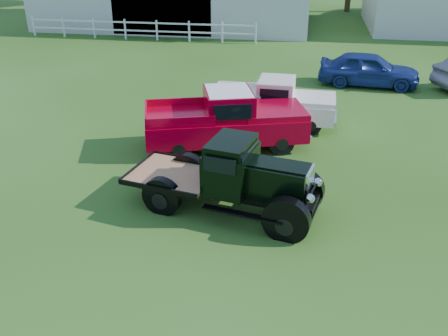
% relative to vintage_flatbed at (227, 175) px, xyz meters
% --- Properties ---
extents(ground, '(120.00, 120.00, 0.00)m').
position_rel_vintage_flatbed_xyz_m(ground, '(-0.31, -1.02, -0.95)').
color(ground, '#254B0F').
extents(fence_rail, '(14.20, 0.16, 1.20)m').
position_rel_vintage_flatbed_xyz_m(fence_rail, '(-8.31, 18.98, -0.35)').
color(fence_rail, white).
rests_on(fence_rail, ground).
extents(vintage_flatbed, '(5.06, 2.85, 1.89)m').
position_rel_vintage_flatbed_xyz_m(vintage_flatbed, '(0.00, 0.00, 0.00)').
color(vintage_flatbed, black).
rests_on(vintage_flatbed, ground).
extents(red_pickup, '(5.54, 3.43, 1.89)m').
position_rel_vintage_flatbed_xyz_m(red_pickup, '(-0.67, 3.81, -0.00)').
color(red_pickup, '#A7001B').
rests_on(red_pickup, ground).
extents(white_pickup, '(4.48, 1.87, 1.62)m').
position_rel_vintage_flatbed_xyz_m(white_pickup, '(0.67, 6.05, -0.13)').
color(white_pickup, silver).
rests_on(white_pickup, ground).
extents(misc_car_blue, '(4.40, 2.09, 1.45)m').
position_rel_vintage_flatbed_xyz_m(misc_car_blue, '(4.43, 11.43, -0.22)').
color(misc_car_blue, navy).
rests_on(misc_car_blue, ground).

